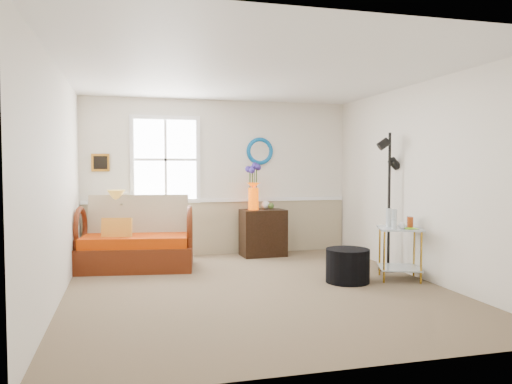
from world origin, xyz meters
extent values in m
cube|color=brown|center=(0.00, 0.00, 0.00)|extent=(4.50, 5.00, 0.01)
cube|color=white|center=(0.00, 0.00, 2.60)|extent=(4.50, 5.00, 0.01)
cube|color=silver|center=(0.00, 2.50, 1.30)|extent=(4.50, 0.01, 2.60)
cube|color=silver|center=(0.00, -2.50, 1.30)|extent=(4.50, 0.01, 2.60)
cube|color=silver|center=(-2.25, 0.00, 1.30)|extent=(0.01, 5.00, 2.60)
cube|color=silver|center=(2.25, 0.00, 1.30)|extent=(0.01, 5.00, 2.60)
cube|color=tan|center=(0.00, 2.48, 0.45)|extent=(4.46, 0.02, 0.90)
cube|color=white|center=(0.00, 2.47, 0.92)|extent=(4.46, 0.04, 0.06)
cube|color=#BE7C24|center=(-1.92, 2.48, 1.55)|extent=(0.28, 0.03, 0.28)
torus|color=blue|center=(0.70, 2.48, 1.75)|extent=(0.47, 0.07, 0.47)
imported|color=#426429|center=(-1.52, 2.10, 0.79)|extent=(0.46, 0.48, 0.30)
cylinder|color=black|center=(1.22, 0.04, 0.22)|extent=(0.60, 0.60, 0.43)
camera|label=1|loc=(-1.52, -5.81, 1.50)|focal=35.00mm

